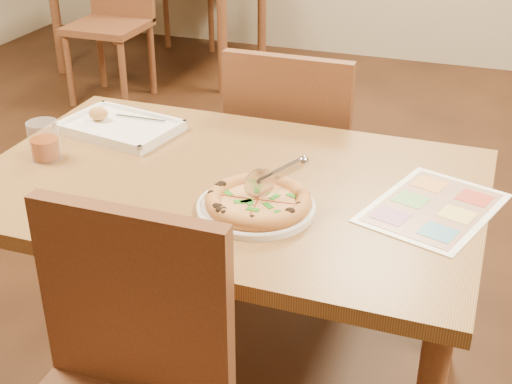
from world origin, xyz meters
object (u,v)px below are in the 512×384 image
(glass_tumbler, at_px, (45,143))
(menu, at_px, (433,207))
(bg_chair_near, at_px, (114,3))
(chair_near, at_px, (117,378))
(pizza, at_px, (258,201))
(appetizer_tray, at_px, (119,127))
(plate, at_px, (256,208))
(chair_far, at_px, (294,144))
(dining_table, at_px, (228,208))
(pizza_cutter, at_px, (274,176))

(glass_tumbler, xyz_separation_m, menu, (1.04, 0.07, -0.04))
(bg_chair_near, bearing_deg, chair_near, -60.26)
(pizza, distance_m, appetizer_tray, 0.64)
(pizza, bearing_deg, chair_near, -105.58)
(pizza, relative_size, appetizer_tray, 0.70)
(chair_near, relative_size, plate, 1.66)
(menu, bearing_deg, chair_far, 132.12)
(appetizer_tray, bearing_deg, menu, -9.86)
(plate, relative_size, glass_tumbler, 2.67)
(dining_table, bearing_deg, bg_chair_near, 126.05)
(dining_table, relative_size, appetizer_tray, 3.58)
(dining_table, distance_m, chair_far, 0.61)
(pizza, height_order, appetizer_tray, appetizer_tray)
(dining_table, xyz_separation_m, bg_chair_near, (-1.60, 2.20, -0.07))
(chair_near, relative_size, appetizer_tray, 1.29)
(pizza_cutter, relative_size, menu, 0.35)
(pizza, relative_size, pizza_cutter, 2.02)
(plate, distance_m, pizza, 0.02)
(chair_far, distance_m, pizza, 0.77)
(plate, relative_size, menu, 0.79)
(chair_near, bearing_deg, chair_far, 90.00)
(bg_chair_near, bearing_deg, plate, -53.45)
(glass_tumbler, bearing_deg, appetizer_tray, 68.54)
(chair_far, height_order, plate, chair_far)
(chair_far, distance_m, menu, 0.79)
(pizza_cutter, bearing_deg, dining_table, 109.89)
(pizza, bearing_deg, dining_table, 135.00)
(chair_far, relative_size, menu, 1.31)
(chair_far, bearing_deg, appetizer_tray, 44.32)
(pizza_cutter, xyz_separation_m, menu, (0.36, 0.12, -0.08))
(plate, bearing_deg, chair_near, -104.76)
(chair_far, height_order, appetizer_tray, chair_far)
(dining_table, relative_size, bg_chair_near, 2.77)
(chair_near, bearing_deg, pizza_cutter, 72.33)
(bg_chair_near, relative_size, pizza_cutter, 3.75)
(pizza, height_order, glass_tumbler, glass_tumbler)
(chair_near, height_order, glass_tumbler, chair_near)
(chair_far, xyz_separation_m, pizza, (0.13, -0.73, 0.18))
(dining_table, height_order, chair_far, chair_far)
(chair_near, height_order, chair_far, same)
(bg_chair_near, distance_m, menu, 3.04)
(appetizer_tray, xyz_separation_m, menu, (0.94, -0.16, -0.01))
(bg_chair_near, relative_size, menu, 1.31)
(dining_table, height_order, menu, menu)
(pizza_cutter, bearing_deg, chair_near, -146.09)
(bg_chair_near, height_order, appetizer_tray, bg_chair_near)
(chair_near, distance_m, chair_far, 1.20)
(chair_far, relative_size, pizza_cutter, 3.75)
(appetizer_tray, height_order, menu, appetizer_tray)
(pizza_cutter, bearing_deg, pizza, -170.36)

